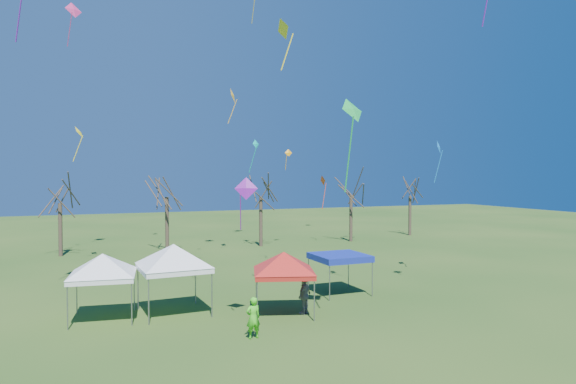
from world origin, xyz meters
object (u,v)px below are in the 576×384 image
object	(u,v)px
tree_1	(60,184)
tent_white_west	(103,258)
tent_white_mid	(174,249)
tree_2	(167,178)
tent_blue	(340,257)
tent_red	(284,256)
person_green	(253,318)
tree_3	(261,180)
tree_4	(351,180)
person_grey	(305,296)
tree_5	(410,182)

from	to	relation	value
tree_1	tent_white_west	xyz separation A→B (m)	(2.48, -20.39, -2.99)
tree_1	tent_white_mid	world-z (taller)	tree_1
tree_2	tent_blue	bearing A→B (deg)	-71.84
tree_2	tent_red	xyz separation A→B (m)	(2.02, -22.34, -3.53)
tent_blue	person_green	bearing A→B (deg)	-140.55
tree_3	tent_white_west	world-z (taller)	tree_3
tree_1	tent_blue	xyz separation A→B (m)	(14.82, -19.84, -3.79)
tree_2	tree_4	bearing A→B (deg)	-1.22
tree_4	tent_red	bearing A→B (deg)	-125.56
tent_blue	person_green	size ratio (longest dim) A/B	1.68
tree_1	person_green	size ratio (longest dim) A/B	4.50
tree_4	person_green	world-z (taller)	tree_4
person_grey	tent_blue	bearing A→B (deg)	-176.22
tree_4	person_green	size ratio (longest dim) A/B	4.71
tree_4	tent_white_mid	xyz separation A→B (m)	(-20.48, -19.89, -2.98)
tree_1	tent_white_west	size ratio (longest dim) A/B	1.93
tent_white_west	tent_white_mid	bearing A→B (deg)	-2.69
tree_1	tree_4	xyz separation A→B (m)	(26.12, -0.65, 0.27)
tree_5	tent_white_west	bearing A→B (deg)	-145.74
tent_blue	person_green	distance (m)	8.95
tree_1	tree_2	bearing A→B (deg)	-1.85
tent_white_west	tent_red	xyz separation A→B (m)	(7.93, -2.23, -0.05)
tent_white_mid	tent_blue	world-z (taller)	tent_white_mid
tree_3	tent_blue	size ratio (longest dim) A/B	2.81
tree_5	tent_white_mid	world-z (taller)	tree_5
tent_blue	person_green	xyz separation A→B (m)	(-6.85, -5.64, -1.17)
tree_4	person_green	distance (m)	31.20
tree_2	tree_4	world-z (taller)	tree_2
tent_white_mid	tree_5	bearing A→B (deg)	37.27
person_green	tree_1	bearing A→B (deg)	-78.70
tree_2	tree_5	bearing A→B (deg)	3.70
tent_red	person_grey	distance (m)	2.12
tree_1	person_grey	size ratio (longest dim) A/B	4.32
tent_white_mid	tent_blue	bearing A→B (deg)	4.33
tent_white_west	person_grey	bearing A→B (deg)	-16.04
tent_white_west	person_grey	size ratio (longest dim) A/B	2.24
tree_2	tent_red	world-z (taller)	tree_2
tree_3	tent_white_mid	size ratio (longest dim) A/B	1.83
tent_red	tent_blue	size ratio (longest dim) A/B	1.31
tree_4	person_grey	world-z (taller)	tree_4
tree_4	tent_white_mid	size ratio (longest dim) A/B	1.83
tree_2	person_green	xyz separation A→B (m)	(-0.43, -25.21, -5.45)
tree_1	tree_5	distance (m)	34.52
tree_4	person_grey	distance (m)	27.24
tent_white_west	tent_blue	size ratio (longest dim) A/B	1.39
tree_3	person_grey	xyz separation A→B (m)	(-5.46, -22.33, -5.21)
tent_white_mid	person_green	distance (m)	5.91
tree_1	tree_5	xyz separation A→B (m)	(34.49, 1.42, -0.06)
tent_white_west	tent_red	world-z (taller)	tent_white_west
tent_blue	person_grey	size ratio (longest dim) A/B	1.62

